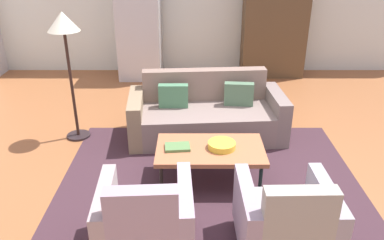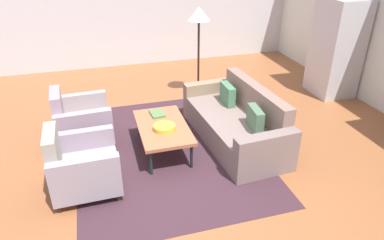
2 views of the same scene
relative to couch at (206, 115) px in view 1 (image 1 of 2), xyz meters
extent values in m
plane|color=#935732|center=(0.29, -1.17, -0.29)|extent=(10.51, 10.51, 0.00)
cube|color=silver|center=(0.29, 2.94, 1.11)|extent=(8.76, 0.12, 2.80)
cube|color=#3B242D|center=(0.01, -1.14, -0.28)|extent=(3.40, 2.60, 0.01)
cube|color=slate|center=(0.01, -0.09, -0.08)|extent=(1.80, 1.02, 0.42)
cube|color=#7F665A|center=(-0.02, 0.27, 0.14)|extent=(1.75, 0.31, 0.86)
cube|color=slate|center=(0.96, -0.02, 0.02)|extent=(0.24, 0.91, 0.62)
cube|color=#877257|center=(-0.95, -0.16, 0.02)|extent=(0.24, 0.91, 0.62)
cube|color=#4C6A4F|center=(0.45, 0.05, 0.29)|extent=(0.41, 0.16, 0.32)
cube|color=#457653|center=(-0.45, -0.02, 0.29)|extent=(0.40, 0.12, 0.32)
cylinder|color=#212627|center=(-0.52, -0.91, -0.10)|extent=(0.04, 0.04, 0.38)
cylinder|color=black|center=(0.54, -0.91, -0.10)|extent=(0.04, 0.04, 0.38)
cylinder|color=black|center=(-0.52, -1.47, -0.10)|extent=(0.04, 0.04, 0.38)
cylinder|color=black|center=(0.54, -1.47, -0.10)|extent=(0.04, 0.04, 0.38)
cube|color=#A3603D|center=(0.01, -1.19, 0.11)|extent=(1.20, 0.70, 0.05)
cylinder|color=#332121|center=(-0.95, -1.96, -0.24)|extent=(0.05, 0.05, 0.10)
cylinder|color=#391E10|center=(-0.27, -1.93, -0.24)|extent=(0.05, 0.05, 0.10)
cube|color=gray|center=(-0.59, -2.29, -0.04)|extent=(0.60, 0.83, 0.30)
cube|color=gray|center=(-0.58, -2.62, 0.20)|extent=(0.57, 0.17, 0.78)
cube|color=gray|center=(-0.93, -2.30, 0.09)|extent=(0.16, 0.81, 0.56)
cube|color=gray|center=(-0.25, -2.27, 0.09)|extent=(0.16, 0.81, 0.56)
cylinder|color=#312118|center=(0.26, -1.95, -0.24)|extent=(0.05, 0.05, 0.10)
cylinder|color=#312C16|center=(0.94, -1.94, -0.24)|extent=(0.05, 0.05, 0.10)
cube|color=gray|center=(0.61, -2.29, -0.04)|extent=(0.58, 0.81, 0.30)
cube|color=gray|center=(0.61, -2.62, 0.20)|extent=(0.56, 0.15, 0.78)
cube|color=gray|center=(0.27, -2.29, 0.09)|extent=(0.14, 0.80, 0.56)
cube|color=gray|center=(0.95, -2.28, 0.09)|extent=(0.14, 0.80, 0.56)
cylinder|color=gold|center=(0.13, -1.19, 0.17)|extent=(0.31, 0.31, 0.07)
cube|color=#517742|center=(-0.36, -1.19, 0.15)|extent=(0.29, 0.22, 0.03)
cube|color=brown|center=(1.38, 2.59, 0.61)|extent=(1.20, 0.50, 1.80)
cube|color=#3B2822|center=(1.08, 2.85, 0.61)|extent=(0.56, 0.01, 1.51)
cube|color=#452326|center=(1.68, 2.85, 0.61)|extent=(0.56, 0.01, 1.51)
cube|color=#B7BABF|center=(-1.20, 2.49, 0.64)|extent=(0.80, 0.70, 1.85)
cylinder|color=#99999E|center=(-1.15, 2.86, 0.73)|extent=(0.02, 0.02, 0.70)
cylinder|color=black|center=(-1.79, -0.10, -0.27)|extent=(0.32, 0.32, 0.03)
cylinder|color=black|center=(-1.79, -0.10, 0.47)|extent=(0.04, 0.04, 1.45)
cone|color=silver|center=(-1.79, -0.10, 1.31)|extent=(0.40, 0.40, 0.24)
camera|label=1|loc=(-0.20, -4.99, 2.28)|focal=36.79mm
camera|label=2|loc=(4.37, -2.01, 2.59)|focal=32.89mm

